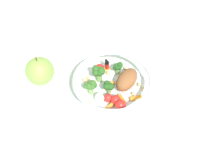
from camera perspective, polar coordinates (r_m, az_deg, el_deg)
The scene contains 4 objects.
ground_plane at distance 0.79m, azimuth -0.65°, elevation -2.22°, with size 2.40×2.40×0.00m, color silver.
food_container at distance 0.77m, azimuth 0.14°, elevation 0.05°, with size 0.22×0.22×0.06m.
loose_apple at distance 0.82m, azimuth -14.93°, elevation 2.67°, with size 0.08×0.08×0.09m.
folded_napkin at distance 0.81m, azimuth 16.55°, elevation -2.94°, with size 0.11×0.14×0.01m, color white.
Camera 1 is at (-0.34, -0.34, 0.62)m, focal length 43.57 mm.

